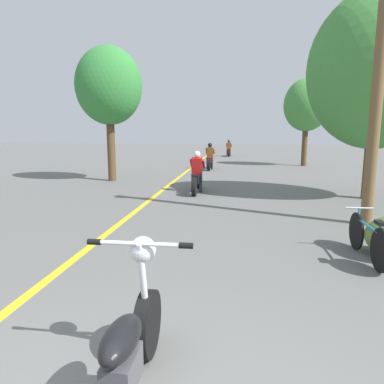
# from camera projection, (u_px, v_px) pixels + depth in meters

# --- Properties ---
(lane_stripe_center) EXTENTS (0.14, 48.00, 0.01)m
(lane_stripe_center) POSITION_uv_depth(u_px,v_px,m) (175.00, 180.00, 14.34)
(lane_stripe_center) COLOR yellow
(lane_stripe_center) RESTS_ON ground
(utility_pole) EXTENTS (1.10, 0.24, 6.78)m
(utility_pole) POSITION_uv_depth(u_px,v_px,m) (381.00, 55.00, 6.82)
(utility_pole) COLOR brown
(utility_pole) RESTS_ON ground
(roadside_tree_right_near) EXTENTS (3.88, 3.50, 5.95)m
(roadside_tree_right_near) POSITION_uv_depth(u_px,v_px,m) (377.00, 70.00, 9.69)
(roadside_tree_right_near) COLOR #513A23
(roadside_tree_right_near) RESTS_ON ground
(roadside_tree_right_far) EXTENTS (2.66, 2.40, 5.11)m
(roadside_tree_right_far) POSITION_uv_depth(u_px,v_px,m) (307.00, 105.00, 20.05)
(roadside_tree_right_far) COLOR #513A23
(roadside_tree_right_far) RESTS_ON ground
(roadside_tree_left) EXTENTS (2.65, 2.39, 5.32)m
(roadside_tree_left) POSITION_uv_depth(u_px,v_px,m) (109.00, 87.00, 13.55)
(roadside_tree_left) COLOR #513A23
(roadside_tree_left) RESTS_ON ground
(motorcycle_foreground) EXTENTS (0.85, 1.95, 1.11)m
(motorcycle_foreground) POSITION_uv_depth(u_px,v_px,m) (125.00, 355.00, 2.38)
(motorcycle_foreground) COLOR black
(motorcycle_foreground) RESTS_ON ground
(motorcycle_rider_lead) EXTENTS (0.50, 2.10, 1.37)m
(motorcycle_rider_lead) POSITION_uv_depth(u_px,v_px,m) (197.00, 177.00, 11.37)
(motorcycle_rider_lead) COLOR black
(motorcycle_rider_lead) RESTS_ON ground
(motorcycle_rider_mid) EXTENTS (0.50, 2.09, 1.43)m
(motorcycle_rider_mid) POSITION_uv_depth(u_px,v_px,m) (210.00, 159.00, 18.54)
(motorcycle_rider_mid) COLOR black
(motorcycle_rider_mid) RESTS_ON ground
(motorcycle_rider_far) EXTENTS (0.50, 2.03, 1.40)m
(motorcycle_rider_far) POSITION_uv_depth(u_px,v_px,m) (229.00, 150.00, 29.00)
(motorcycle_rider_far) COLOR black
(motorcycle_rider_far) RESTS_ON ground
(bicycle_parked) EXTENTS (0.44, 1.60, 0.74)m
(bicycle_parked) POSITION_uv_depth(u_px,v_px,m) (367.00, 238.00, 5.28)
(bicycle_parked) COLOR black
(bicycle_parked) RESTS_ON ground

